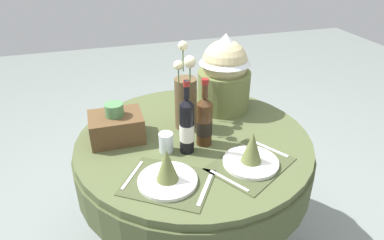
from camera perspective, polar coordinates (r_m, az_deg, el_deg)
dining_table at (r=1.76m, az=0.27°, el=-6.57°), size 1.16×1.16×0.73m
place_setting_left at (r=1.37m, az=-4.13°, el=-8.88°), size 0.43×0.41×0.16m
place_setting_right at (r=1.49m, az=9.84°, el=-5.84°), size 0.43×0.40×0.16m
flower_vase at (r=1.69m, az=-1.05°, el=3.68°), size 0.12×0.24×0.42m
wine_bottle_left at (r=1.57m, az=2.07°, el=-0.13°), size 0.07×0.07×0.33m
wine_bottle_centre at (r=1.51m, az=-0.87°, el=-0.94°), size 0.07×0.07×0.35m
tumbler_mid at (r=1.56m, az=-4.35°, el=-3.74°), size 0.07×0.07×0.09m
gift_tub_back_right at (r=1.87m, az=5.41°, el=8.21°), size 0.29×0.29×0.43m
woven_basket_side_left at (r=1.67m, az=-12.47°, el=-0.96°), size 0.25×0.19×0.19m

